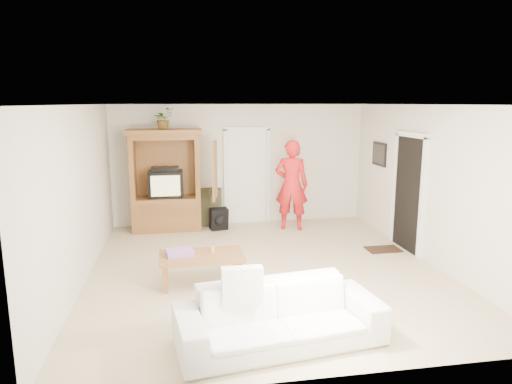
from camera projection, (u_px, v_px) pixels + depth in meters
floor at (265, 269)px, 7.33m from camera, size 6.00×6.00×0.00m
ceiling at (266, 105)px, 6.83m from camera, size 6.00×6.00×0.00m
wall_back at (240, 164)px, 9.98m from camera, size 5.50×0.00×5.50m
wall_front at (327, 250)px, 4.18m from camera, size 5.50×0.00×5.50m
wall_left at (80, 196)px, 6.63m from camera, size 0.00×6.00×6.00m
wall_right at (429, 185)px, 7.53m from camera, size 0.00×6.00×6.00m
armoire at (167, 187)px, 9.47m from camera, size 1.82×1.14×2.10m
door_back at (247, 177)px, 10.03m from camera, size 0.85×0.05×2.04m
doorway_right at (409, 194)px, 8.16m from camera, size 0.05×0.90×2.04m
framed_picture at (379, 154)px, 9.31m from camera, size 0.03×0.60×0.48m
doormat at (383, 249)px, 8.29m from camera, size 0.60×0.40×0.02m
plant at (163, 119)px, 9.17m from camera, size 0.51×0.51×0.43m
man at (291, 185)px, 9.49m from camera, size 0.80×0.65×1.89m
sofa at (280, 316)px, 5.00m from camera, size 2.36×1.18×0.66m
coffee_table at (201, 258)px, 6.68m from camera, size 1.23×0.68×0.45m
towel at (180, 253)px, 6.61m from camera, size 0.42×0.34×0.08m
candle at (212, 249)px, 6.74m from camera, size 0.08×0.08×0.10m
backpack_black at (219, 219)px, 9.55m from camera, size 0.40×0.28×0.45m
backpack_olive at (211, 207)px, 9.90m from camera, size 0.50×0.42×0.81m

